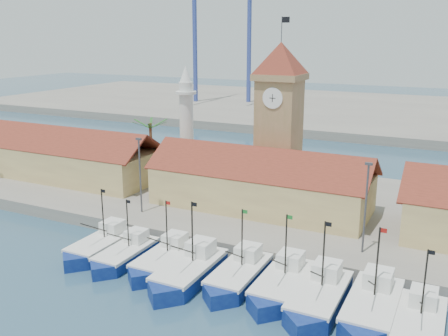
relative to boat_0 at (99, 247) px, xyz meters
The scene contains 20 objects.
ground 11.43m from the boat_0, 15.18° to the right, with size 400.00×400.00×0.00m, color #1E3A50.
quay 23.72m from the boat_0, 62.36° to the left, with size 140.00×32.00×1.50m, color gray.
terminal 107.58m from the boat_0, 84.13° to the left, with size 240.00×80.00×2.00m, color gray.
boat_0 is the anchor object (origin of this frame).
boat_1 3.57m from the boat_0, ahead, with size 3.23×8.85×6.70m.
boat_2 7.77m from the boat_0, ahead, with size 3.40×9.33×7.06m.
boat_3 11.34m from the boat_0, ahead, with size 3.80×10.40×7.87m.
boat_4 15.65m from the boat_0, ahead, with size 3.55×9.74×7.37m.
boat_5 19.80m from the boat_0, ahead, with size 3.62×9.93×7.51m.
boat_6 23.36m from the boat_0, ahead, with size 3.76×10.31×7.80m.
boat_7 27.61m from the boat_0, ahead, with size 3.82×10.47×7.93m.
boat_8 31.28m from the boat_0, ahead, with size 3.46×9.47×7.17m.
hall_left 27.22m from the boat_0, 140.98° to the left, with size 31.20×10.13×7.61m.
hall_center 20.52m from the boat_0, 57.11° to the left, with size 27.04×10.13×7.61m.
clock_tower 27.86m from the boat_0, 64.44° to the left, with size 5.80×5.80×22.70m.
minaret 26.88m from the boat_0, 99.08° to the left, with size 3.00×3.00×16.30m.
palm_tree 25.32m from the boat_0, 111.35° to the left, with size 5.60×5.03×8.39m.
lamp_posts 15.70m from the boat_0, 38.08° to the left, with size 80.70×0.25×9.03m.
crane_blue_far 110.24m from the boat_0, 114.42° to the left, with size 1.00×36.89×47.14m.
crane_blue_near 110.77m from the boat_0, 105.48° to the left, with size 1.00×31.41×44.24m.
Camera 1 is at (21.68, -34.21, 21.96)m, focal length 40.00 mm.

